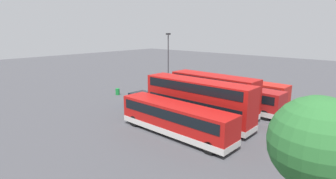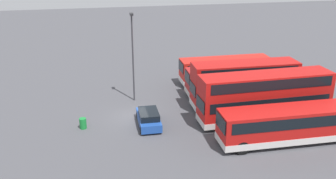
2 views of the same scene
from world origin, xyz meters
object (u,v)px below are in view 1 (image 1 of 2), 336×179
bus_single_deck_near_end (246,91)px  lamp_post_tall (168,60)px  car_hatchback_silver (140,97)px  bus_single_deck_second (234,97)px  bus_double_decker_third (213,93)px  waste_bin_yellow (118,92)px  bus_single_deck_fifth (175,118)px  bus_double_decker_fourth (198,100)px

bus_single_deck_near_end → lamp_post_tall: bearing=-74.0°
car_hatchback_silver → bus_single_deck_second: bearing=116.9°
bus_double_decker_third → waste_bin_yellow: bearing=-84.1°
bus_double_decker_third → bus_single_deck_fifth: (7.58, 0.87, -0.82)m
bus_single_deck_second → lamp_post_tall: (-0.62, -11.31, 3.57)m
bus_double_decker_fourth → bus_single_deck_fifth: bearing=6.0°
bus_single_deck_fifth → waste_bin_yellow: bus_single_deck_fifth is taller
bus_single_deck_second → bus_double_decker_third: bearing=-16.3°
bus_double_decker_fourth → car_hatchback_silver: size_ratio=2.85×
bus_double_decker_third → car_hatchback_silver: 10.24m
bus_single_deck_near_end → bus_double_decker_fourth: bus_double_decker_fourth is taller
bus_double_decker_third → car_hatchback_silver: size_ratio=2.47×
bus_single_deck_second → bus_single_deck_fifth: 10.86m
bus_single_deck_fifth → car_hatchback_silver: bus_single_deck_fifth is taller
bus_single_deck_near_end → bus_single_deck_second: size_ratio=0.90×
bus_single_deck_fifth → car_hatchback_silver: size_ratio=2.83×
bus_single_deck_near_end → car_hatchback_silver: (9.26, -10.52, -0.92)m
bus_single_deck_second → waste_bin_yellow: bearing=-73.5°
bus_single_deck_second → bus_double_decker_third: 3.51m
bus_double_decker_third → lamp_post_tall: lamp_post_tall is taller
car_hatchback_silver → waste_bin_yellow: (-0.60, -5.71, -0.22)m
bus_single_deck_second → bus_double_decker_fourth: size_ratio=0.97×
bus_single_deck_fifth → bus_double_decker_fourth: bearing=-174.0°
bus_single_deck_second → waste_bin_yellow: (4.88, -16.50, -1.15)m
bus_double_decker_third → car_hatchback_silver: bus_double_decker_third is taller
bus_single_deck_near_end → bus_double_decker_fourth: 10.67m
bus_double_decker_third → bus_double_decker_fourth: size_ratio=0.87×
bus_single_deck_near_end → bus_single_deck_second: same height
bus_double_decker_third → bus_double_decker_fourth: 3.61m
bus_double_decker_third → waste_bin_yellow: bus_double_decker_third is taller
lamp_post_tall → waste_bin_yellow: size_ratio=9.48×
bus_single_deck_second → lamp_post_tall: size_ratio=1.30×
car_hatchback_silver → waste_bin_yellow: bearing=-96.0°
car_hatchback_silver → waste_bin_yellow: size_ratio=4.45×
bus_single_deck_near_end → waste_bin_yellow: bus_single_deck_near_end is taller
bus_double_decker_third → lamp_post_tall: (-3.89, -10.35, 2.75)m
bus_single_deck_second → car_hatchback_silver: 12.14m
waste_bin_yellow → bus_single_deck_fifth: bearing=70.0°
bus_double_decker_fourth → bus_single_deck_second: bearing=175.7°
bus_double_decker_fourth → waste_bin_yellow: bearing=-97.0°
bus_single_deck_second → waste_bin_yellow: 17.25m
bus_double_decker_third → bus_double_decker_fourth: same height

